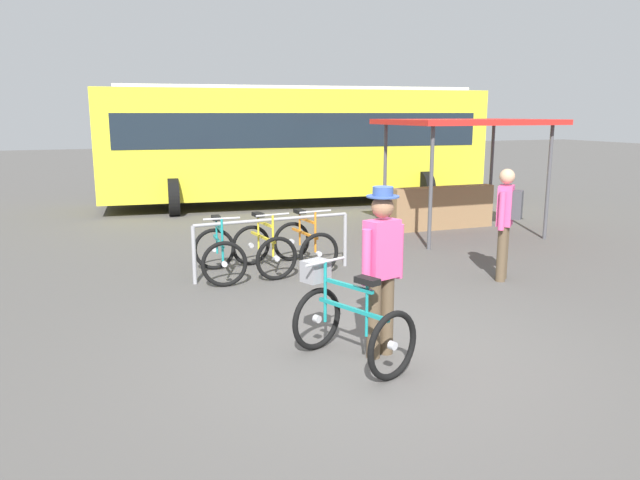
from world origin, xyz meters
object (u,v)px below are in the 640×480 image
(featured_bicycle, at_px, (346,318))
(market_stall, at_px, (455,165))
(pedestrian_with_backpack, at_px, (506,217))
(racked_bike_orange, at_px, (305,245))
(racked_bike_yellow, at_px, (263,249))
(person_with_featured_bike, at_px, (382,265))
(bus_distant, at_px, (294,139))
(racked_bike_teal, at_px, (219,254))

(featured_bicycle, distance_m, market_stall, 7.24)
(featured_bicycle, xyz_separation_m, pedestrian_with_backpack, (3.39, 1.89, 0.49))
(racked_bike_orange, distance_m, pedestrian_with_backpack, 3.09)
(racked_bike_yellow, distance_m, person_with_featured_bike, 3.67)
(racked_bike_yellow, xyz_separation_m, racked_bike_orange, (0.70, 0.05, 0.00))
(person_with_featured_bike, bearing_deg, racked_bike_yellow, 92.25)
(racked_bike_yellow, bearing_deg, bus_distant, 66.72)
(racked_bike_orange, relative_size, bus_distant, 0.11)
(racked_bike_yellow, distance_m, racked_bike_orange, 0.70)
(person_with_featured_bike, bearing_deg, pedestrian_with_backpack, 32.18)
(racked_bike_yellow, relative_size, racked_bike_orange, 1.02)
(racked_bike_orange, height_order, bus_distant, bus_distant)
(racked_bike_yellow, xyz_separation_m, person_with_featured_bike, (0.14, -3.63, 0.58))
(bus_distant, bearing_deg, featured_bicycle, -106.86)
(racked_bike_orange, bearing_deg, racked_bike_teal, -176.08)
(racked_bike_orange, height_order, pedestrian_with_backpack, pedestrian_with_backpack)
(featured_bicycle, relative_size, market_stall, 0.40)
(racked_bike_orange, bearing_deg, racked_bike_yellow, -176.08)
(racked_bike_yellow, xyz_separation_m, featured_bicycle, (-0.23, -3.62, 0.08))
(featured_bicycle, height_order, market_stall, market_stall)
(racked_bike_teal, relative_size, pedestrian_with_backpack, 0.70)
(racked_bike_teal, bearing_deg, bus_distant, 62.11)
(racked_bike_teal, distance_m, bus_distant, 7.87)
(racked_bike_orange, bearing_deg, market_stall, 23.05)
(racked_bike_orange, height_order, featured_bicycle, same)
(racked_bike_teal, relative_size, racked_bike_yellow, 0.97)
(person_with_featured_bike, distance_m, bus_distant, 10.82)
(racked_bike_teal, relative_size, market_stall, 0.36)
(pedestrian_with_backpack, bearing_deg, featured_bicycle, -150.82)
(racked_bike_teal, height_order, pedestrian_with_backpack, pedestrian_with_backpack)
(bus_distant, bearing_deg, market_stall, -72.04)
(person_with_featured_bike, relative_size, bus_distant, 0.17)
(person_with_featured_bike, xyz_separation_m, market_stall, (4.44, 5.32, 0.45))
(racked_bike_orange, xyz_separation_m, featured_bicycle, (-0.93, -3.67, 0.08))
(racked_bike_teal, relative_size, racked_bike_orange, 0.99)
(racked_bike_yellow, distance_m, featured_bicycle, 3.63)
(market_stall, bearing_deg, racked_bike_orange, -156.95)
(person_with_featured_bike, relative_size, pedestrian_with_backpack, 1.05)
(racked_bike_yellow, relative_size, bus_distant, 0.11)
(racked_bike_yellow, xyz_separation_m, bus_distant, (2.92, 6.80, 1.37))
(featured_bicycle, bearing_deg, pedestrian_with_backpack, 29.18)
(person_with_featured_bike, distance_m, market_stall, 6.94)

